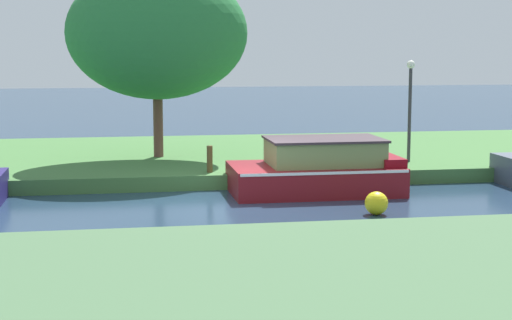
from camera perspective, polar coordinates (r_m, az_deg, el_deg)
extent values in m
plane|color=#20354D|center=(19.51, -1.57, -3.15)|extent=(120.00, 120.00, 0.00)
cube|color=#417038|center=(26.34, -3.71, 0.16)|extent=(72.00, 10.00, 0.40)
cube|color=#456743|center=(10.91, 5.21, -11.04)|extent=(72.00, 10.00, 0.40)
cube|color=maroon|center=(21.04, 4.13, -1.33)|extent=(4.34, 2.40, 0.74)
cube|color=white|center=(20.99, 4.14, -0.45)|extent=(4.26, 2.43, 0.07)
cube|color=olive|center=(21.00, 4.84, 0.54)|extent=(2.87, 1.82, 0.64)
cube|color=#362930|center=(20.96, 4.85, 1.48)|extent=(2.97, 1.92, 0.06)
cube|color=maroon|center=(21.49, 9.01, 0.08)|extent=(0.59, 2.01, 0.22)
cylinder|color=brown|center=(25.10, -6.94, 3.30)|extent=(0.30, 0.30, 2.70)
ellipsoid|color=#29743A|center=(24.56, -6.98, 8.91)|extent=(5.43, 3.62, 3.98)
cylinder|color=#333338|center=(24.27, 10.80, 3.12)|extent=(0.10, 0.10, 2.75)
sphere|color=white|center=(24.20, 10.89, 6.65)|extent=(0.24, 0.24, 0.24)
cylinder|color=#514021|center=(21.87, -3.29, 0.07)|extent=(0.16, 0.16, 0.73)
sphere|color=yellow|center=(18.45, 8.51, -3.04)|extent=(0.53, 0.53, 0.53)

